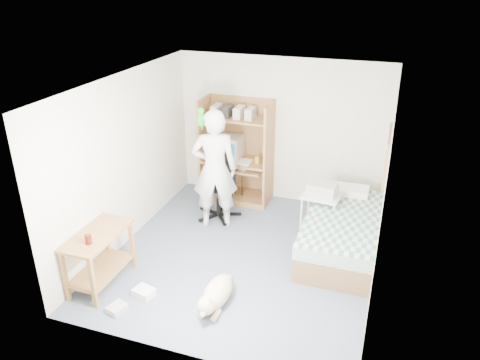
{
  "coord_description": "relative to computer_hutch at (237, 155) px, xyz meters",
  "views": [
    {
      "loc": [
        1.79,
        -5.4,
        3.8
      ],
      "look_at": [
        -0.15,
        0.29,
        1.05
      ],
      "focal_mm": 35.0,
      "sensor_mm": 36.0,
      "label": 1
    }
  ],
  "objects": [
    {
      "name": "floor",
      "position": [
        0.7,
        -1.74,
        -0.82
      ],
      "size": [
        4.0,
        4.0,
        0.0
      ],
      "primitive_type": "plane",
      "color": "#495664",
      "rests_on": "ground"
    },
    {
      "name": "wall_back",
      "position": [
        0.7,
        0.26,
        0.43
      ],
      "size": [
        3.6,
        0.02,
        2.5
      ],
      "primitive_type": "cube",
      "color": "beige",
      "rests_on": "floor"
    },
    {
      "name": "wall_right",
      "position": [
        2.5,
        -1.74,
        0.43
      ],
      "size": [
        0.02,
        4.0,
        2.5
      ],
      "primitive_type": "cube",
      "color": "beige",
      "rests_on": "floor"
    },
    {
      "name": "wall_left",
      "position": [
        -1.1,
        -1.74,
        0.43
      ],
      "size": [
        0.02,
        4.0,
        2.5
      ],
      "primitive_type": "cube",
      "color": "beige",
      "rests_on": "floor"
    },
    {
      "name": "ceiling",
      "position": [
        0.7,
        -1.74,
        1.68
      ],
      "size": [
        3.6,
        4.0,
        0.02
      ],
      "primitive_type": "cube",
      "color": "white",
      "rests_on": "wall_back"
    },
    {
      "name": "computer_hutch",
      "position": [
        0.0,
        0.0,
        0.0
      ],
      "size": [
        1.2,
        0.63,
        1.8
      ],
      "color": "brown",
      "rests_on": "floor"
    },
    {
      "name": "bed",
      "position": [
        2.0,
        -1.12,
        -0.53
      ],
      "size": [
        1.02,
        2.02,
        0.66
      ],
      "color": "brown",
      "rests_on": "floor"
    },
    {
      "name": "side_desk",
      "position": [
        -0.85,
        -2.94,
        -0.33
      ],
      "size": [
        0.5,
        1.0,
        0.75
      ],
      "color": "olive",
      "rests_on": "floor"
    },
    {
      "name": "corkboard",
      "position": [
        2.47,
        -0.84,
        0.63
      ],
      "size": [
        0.04,
        0.94,
        0.66
      ],
      "color": "#9C7A46",
      "rests_on": "wall_right"
    },
    {
      "name": "office_chair",
      "position": [
        -0.08,
        -0.71,
        -0.41
      ],
      "size": [
        0.66,
        0.67,
        1.16
      ],
      "rotation": [
        0.0,
        0.0,
        0.34
      ],
      "color": "black",
      "rests_on": "floor"
    },
    {
      "name": "person",
      "position": [
        -0.01,
        -1.02,
        0.14
      ],
      "size": [
        0.81,
        0.67,
        1.92
      ],
      "primitive_type": "imported",
      "rotation": [
        0.0,
        0.0,
        3.48
      ],
      "color": "silver",
      "rests_on": "floor"
    },
    {
      "name": "parrot",
      "position": [
        -0.21,
        -1.01,
        0.94
      ],
      "size": [
        0.14,
        0.24,
        0.39
      ],
      "rotation": [
        0.0,
        0.0,
        0.34
      ],
      "color": "#159620",
      "rests_on": "person"
    },
    {
      "name": "dog",
      "position": [
        0.72,
        -2.87,
        -0.66
      ],
      "size": [
        0.31,
        0.97,
        0.36
      ],
      "rotation": [
        0.0,
        0.0,
        0.0
      ],
      "color": "beige",
      "rests_on": "floor"
    },
    {
      "name": "printer_cart",
      "position": [
        1.61,
        -0.74,
        -0.38
      ],
      "size": [
        0.6,
        0.5,
        0.67
      ],
      "rotation": [
        0.0,
        0.0,
        -0.1
      ],
      "color": "silver",
      "rests_on": "floor"
    },
    {
      "name": "printer",
      "position": [
        1.61,
        -0.74,
        -0.06
      ],
      "size": [
        0.45,
        0.36,
        0.18
      ],
      "primitive_type": "cube",
      "rotation": [
        0.0,
        0.0,
        -0.1
      ],
      "color": "#A6A6A2",
      "rests_on": "printer_cart"
    },
    {
      "name": "crt_monitor",
      "position": [
        -0.14,
        0.01,
        0.14
      ],
      "size": [
        0.42,
        0.44,
        0.39
      ],
      "rotation": [
        0.0,
        0.0,
        -0.02
      ],
      "color": "beige",
      "rests_on": "computer_hutch"
    },
    {
      "name": "keyboard",
      "position": [
        0.02,
        -0.16,
        -0.15
      ],
      "size": [
        0.46,
        0.21,
        0.03
      ],
      "primitive_type": "cube",
      "rotation": [
        0.0,
        0.0,
        -0.11
      ],
      "color": "beige",
      "rests_on": "computer_hutch"
    },
    {
      "name": "pencil_cup",
      "position": [
        0.39,
        -0.09,
        -0.0
      ],
      "size": [
        0.08,
        0.08,
        0.12
      ],
      "primitive_type": "cylinder",
      "color": "gold",
      "rests_on": "computer_hutch"
    },
    {
      "name": "drink_glass",
      "position": [
        -0.8,
        -3.17,
        -0.01
      ],
      "size": [
        0.08,
        0.08,
        0.12
      ],
      "primitive_type": "cylinder",
      "color": "#3F130A",
      "rests_on": "side_desk"
    },
    {
      "name": "floor_box_a",
      "position": [
        -0.21,
        -3.0,
        -0.77
      ],
      "size": [
        0.29,
        0.25,
        0.1
      ],
      "primitive_type": "cube",
      "rotation": [
        0.0,
        0.0,
        -0.22
      ],
      "color": "white",
      "rests_on": "floor"
    },
    {
      "name": "floor_box_b",
      "position": [
        -0.37,
        -3.37,
        -0.78
      ],
      "size": [
        0.23,
        0.26,
        0.08
      ],
      "primitive_type": "cube",
      "rotation": [
        0.0,
        0.0,
        -0.27
      ],
      "color": "#B1B1AC",
      "rests_on": "floor"
    }
  ]
}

